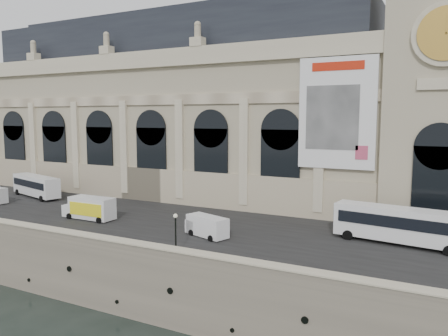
% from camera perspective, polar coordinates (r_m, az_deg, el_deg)
% --- Properties ---
extents(ground, '(260.00, 260.00, 0.00)m').
position_cam_1_polar(ground, '(49.61, -21.00, -15.76)').
color(ground, black).
rests_on(ground, ground).
extents(quay, '(160.00, 70.00, 6.00)m').
position_cam_1_polar(quay, '(75.47, -0.86, -5.22)').
color(quay, gray).
rests_on(quay, ground).
extents(street, '(160.00, 24.00, 0.06)m').
position_cam_1_polar(street, '(57.57, -10.79, -6.02)').
color(street, '#2D2D2D').
rests_on(street, quay).
extents(parapet, '(160.00, 1.40, 1.21)m').
position_cam_1_polar(parapet, '(47.91, -20.80, -8.21)').
color(parapet, gray).
rests_on(parapet, quay).
extents(museum, '(69.00, 18.70, 29.10)m').
position_cam_1_polar(museum, '(73.37, -6.58, 7.55)').
color(museum, '#B7AB8D').
rests_on(museum, quay).
extents(clock_pavilion, '(13.00, 14.72, 36.70)m').
position_cam_1_polar(clock_pavilion, '(58.30, 26.87, 10.75)').
color(clock_pavilion, '#B7AB8D').
rests_on(clock_pavilion, quay).
extents(bus_left, '(11.70, 5.35, 3.39)m').
position_cam_1_polar(bus_left, '(74.51, -23.35, -2.10)').
color(bus_left, white).
rests_on(bus_left, quay).
extents(bus_right, '(12.76, 4.26, 3.69)m').
position_cam_1_polar(bus_right, '(46.59, 21.91, -6.83)').
color(bus_right, white).
rests_on(bus_right, quay).
extents(van_c, '(5.33, 3.38, 2.22)m').
position_cam_1_polar(van_c, '(46.44, -2.46, -7.58)').
color(van_c, white).
rests_on(van_c, quay).
extents(box_truck, '(6.97, 2.51, 2.81)m').
position_cam_1_polar(box_truck, '(56.35, -17.16, -5.04)').
color(box_truck, white).
rests_on(box_truck, quay).
extents(lamp_right, '(0.40, 0.40, 3.88)m').
position_cam_1_polar(lamp_right, '(40.34, -6.33, -8.65)').
color(lamp_right, black).
rests_on(lamp_right, quay).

